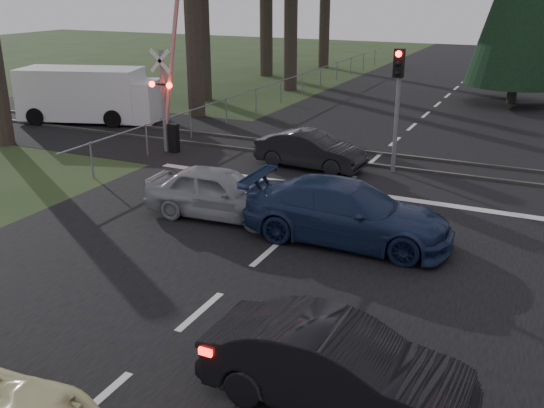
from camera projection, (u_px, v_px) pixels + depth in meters
The scene contains 14 objects.
ground at pixel (200, 312), 11.77m from camera, with size 120.00×120.00×0.00m, color #263C1B.
road at pixel (357, 175), 20.28m from camera, with size 14.00×100.00×0.01m, color black.
rail_corridor at pixel (374, 160), 21.98m from camera, with size 120.00×8.00×0.01m, color black.
stop_line at pixel (339, 190), 18.74m from camera, with size 13.00×0.35×0.00m, color silver.
rail_near at pixel (368, 164), 21.28m from camera, with size 120.00×0.12×0.10m, color #59544C.
rail_far at pixel (380, 153), 22.64m from camera, with size 120.00×0.12×0.10m, color #59544C.
crossing_signal at pixel (169, 98), 22.30m from camera, with size 1.62×0.38×6.96m.
traffic_signal_center at pixel (398, 90), 19.50m from camera, with size 0.32×0.48×4.10m.
fence_left at pixel (292, 98), 34.03m from camera, with size 0.10×36.00×1.20m, color slate, non-canonical shape.
dark_hatchback at pixel (336, 367), 8.94m from camera, with size 1.42×4.06×1.34m, color black.
silver_car at pixel (219, 193), 16.37m from camera, with size 1.63×4.06×1.38m, color #919398.
blue_sedan at pixel (347, 212), 14.79m from camera, with size 2.10×5.16×1.50m, color #182648.
dark_car_far at pixel (310, 150), 20.81m from camera, with size 1.32×3.80×1.25m, color black.
white_van at pixel (92, 95), 27.73m from camera, with size 6.62×4.03×2.44m.
Camera 1 is at (5.67, -8.77, 5.98)m, focal length 40.00 mm.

